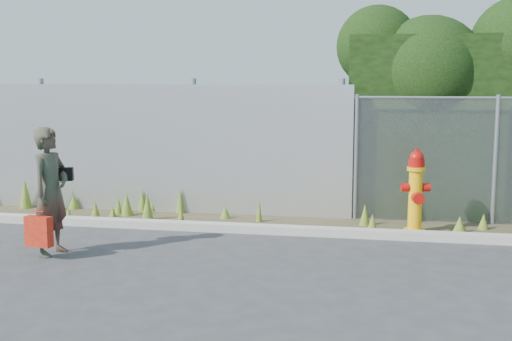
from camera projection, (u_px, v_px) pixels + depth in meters
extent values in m
plane|color=#363639|center=(259.00, 268.00, 7.79)|extent=(80.00, 80.00, 0.00)
cube|color=#ACA59B|center=(281.00, 230.00, 9.54)|extent=(16.00, 0.22, 0.12)
cube|color=#433A26|center=(286.00, 225.00, 10.13)|extent=(16.00, 1.20, 0.01)
cone|color=#506C20|center=(118.00, 206.00, 10.90)|extent=(0.13, 0.13, 0.30)
cone|color=#506C20|center=(152.00, 205.00, 11.12)|extent=(0.13, 0.13, 0.26)
cone|color=#506C20|center=(181.00, 216.00, 10.00)|extent=(0.14, 0.14, 0.34)
cone|color=#506C20|center=(372.00, 223.00, 9.63)|extent=(0.17, 0.17, 0.27)
cone|color=#506C20|center=(416.00, 206.00, 10.25)|extent=(0.15, 0.15, 0.54)
cone|color=#506C20|center=(460.00, 225.00, 9.53)|extent=(0.21, 0.21, 0.26)
cone|color=#506C20|center=(225.00, 213.00, 10.52)|extent=(0.18, 0.18, 0.21)
cone|color=#506C20|center=(113.00, 212.00, 10.65)|extent=(0.13, 0.13, 0.18)
cone|color=#506C20|center=(148.00, 207.00, 10.39)|extent=(0.20, 0.20, 0.46)
cone|color=#506C20|center=(483.00, 222.00, 9.75)|extent=(0.17, 0.17, 0.25)
cone|color=#506C20|center=(62.00, 207.00, 10.36)|extent=(0.12, 0.12, 0.48)
cone|color=#506C20|center=(25.00, 195.00, 11.36)|extent=(0.22, 0.22, 0.52)
cone|color=#506C20|center=(180.00, 201.00, 10.96)|extent=(0.16, 0.16, 0.44)
cone|color=#506C20|center=(127.00, 205.00, 10.74)|extent=(0.21, 0.21, 0.40)
cone|color=#506C20|center=(365.00, 216.00, 10.00)|extent=(0.18, 0.18, 0.35)
cone|color=#506C20|center=(259.00, 211.00, 10.25)|extent=(0.10, 0.10, 0.39)
cone|color=#506C20|center=(96.00, 211.00, 10.38)|extent=(0.18, 0.18, 0.33)
cone|color=#506C20|center=(113.00, 216.00, 10.20)|extent=(0.09, 0.09, 0.26)
cone|color=#506C20|center=(74.00, 202.00, 11.30)|extent=(0.22, 0.22, 0.26)
cone|color=#506C20|center=(143.00, 201.00, 11.09)|extent=(0.15, 0.15, 0.39)
cone|color=#506C20|center=(68.00, 214.00, 10.31)|extent=(0.13, 0.13, 0.25)
cone|color=#506C20|center=(57.00, 196.00, 11.22)|extent=(0.18, 0.18, 0.53)
cube|color=silver|center=(106.00, 148.00, 11.15)|extent=(8.50, 0.08, 2.20)
cylinder|color=gray|center=(44.00, 143.00, 11.49)|extent=(0.10, 0.10, 2.30)
cylinder|color=gray|center=(194.00, 146.00, 10.98)|extent=(0.10, 0.10, 2.30)
cylinder|color=gray|center=(341.00, 149.00, 10.52)|extent=(0.10, 0.10, 2.30)
cylinder|color=gray|center=(356.00, 158.00, 10.38)|extent=(0.07, 0.07, 2.05)
cylinder|color=gray|center=(495.00, 161.00, 9.99)|extent=(0.07, 0.07, 2.05)
sphere|color=black|center=(377.00, 46.00, 11.15)|extent=(1.42, 1.42, 1.42)
sphere|color=black|center=(429.00, 71.00, 10.83)|extent=(1.88, 1.88, 1.88)
sphere|color=black|center=(480.00, 73.00, 10.66)|extent=(1.25, 1.25, 1.25)
cylinder|color=#F8B20D|center=(414.00, 231.00, 9.57)|extent=(0.31, 0.31, 0.07)
cylinder|color=#F8B20D|center=(415.00, 202.00, 9.51)|extent=(0.20, 0.20, 0.95)
cylinder|color=#F8B20D|center=(416.00, 169.00, 9.44)|extent=(0.27, 0.27, 0.06)
cylinder|color=#B20F0A|center=(416.00, 163.00, 9.43)|extent=(0.24, 0.24, 0.11)
sphere|color=#B20F0A|center=(417.00, 158.00, 9.42)|extent=(0.21, 0.21, 0.21)
cylinder|color=#B20F0A|center=(417.00, 151.00, 9.41)|extent=(0.06, 0.06, 0.06)
cylinder|color=#B20F0A|center=(405.00, 187.00, 9.51)|extent=(0.11, 0.12, 0.12)
cylinder|color=#B20F0A|center=(427.00, 188.00, 9.45)|extent=(0.11, 0.12, 0.12)
cylinder|color=#B20F0A|center=(416.00, 198.00, 9.35)|extent=(0.17, 0.13, 0.17)
imported|color=#0F5F3E|center=(51.00, 191.00, 8.32)|extent=(0.50, 0.67, 1.67)
cube|color=#AE0916|center=(39.00, 231.00, 8.11)|extent=(0.35, 0.13, 0.39)
cylinder|color=#AE0916|center=(38.00, 211.00, 8.07)|extent=(0.17, 0.01, 0.01)
cube|color=black|center=(64.00, 174.00, 8.51)|extent=(0.24, 0.10, 0.18)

